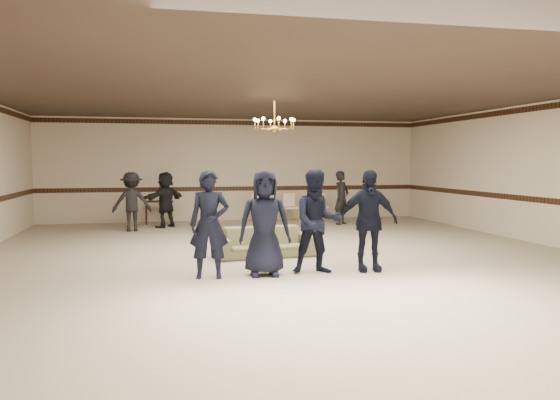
{
  "coord_description": "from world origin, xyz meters",
  "views": [
    {
      "loc": [
        -2.5,
        -10.71,
        1.88
      ],
      "look_at": [
        -0.21,
        -0.5,
        1.15
      ],
      "focal_mm": 36.08,
      "sensor_mm": 36.0,
      "label": 1
    }
  ],
  "objects": [
    {
      "name": "settee",
      "position": [
        -0.39,
        0.07,
        0.29
      ],
      "size": [
        2.05,
        0.95,
        0.58
      ],
      "primitive_type": "imported",
      "rotation": [
        0.0,
        0.0,
        0.09
      ],
      "color": "#626141",
      "rests_on": "floor"
    },
    {
      "name": "chair_rail",
      "position": [
        0.0,
        6.99,
        1.0
      ],
      "size": [
        12.0,
        0.02,
        0.14
      ],
      "primitive_type": "cube",
      "color": "#391C11",
      "rests_on": "wall_back"
    },
    {
      "name": "adult_mid",
      "position": [
        -2.2,
        5.46,
        0.79
      ],
      "size": [
        1.41,
        1.31,
        1.58
      ],
      "primitive_type": "imported",
      "rotation": [
        0.0,
        0.0,
        3.86
      ],
      "color": "black",
      "rests_on": "floor"
    },
    {
      "name": "adult_right",
      "position": [
        2.9,
        5.06,
        0.79
      ],
      "size": [
        0.69,
        0.65,
        1.58
      ],
      "primitive_type": "imported",
      "rotation": [
        0.0,
        0.0,
        0.67
      ],
      "color": "black",
      "rests_on": "floor"
    },
    {
      "name": "room",
      "position": [
        0.0,
        0.0,
        1.6
      ],
      "size": [
        12.01,
        14.01,
        3.21
      ],
      "color": "tan",
      "rests_on": "ground"
    },
    {
      "name": "banquet_chair_left",
      "position": [
        0.62,
        6.23,
        0.44
      ],
      "size": [
        0.44,
        0.44,
        0.88
      ],
      "primitive_type": null,
      "rotation": [
        0.0,
        0.0,
        0.03
      ],
      "color": "silver",
      "rests_on": "floor"
    },
    {
      "name": "boy_b",
      "position": [
        -0.75,
        -1.74,
        0.87
      ],
      "size": [
        0.9,
        0.63,
        1.74
      ],
      "primitive_type": "imported",
      "rotation": [
        0.0,
        0.0,
        -0.09
      ],
      "color": "black",
      "rests_on": "floor"
    },
    {
      "name": "banquet_chair_right",
      "position": [
        2.62,
        6.23,
        0.44
      ],
      "size": [
        0.45,
        0.45,
        0.88
      ],
      "primitive_type": null,
      "rotation": [
        0.0,
        0.0,
        -0.07
      ],
      "color": "silver",
      "rests_on": "floor"
    },
    {
      "name": "chandelier",
      "position": [
        0.0,
        1.0,
        2.88
      ],
      "size": [
        0.94,
        0.94,
        0.89
      ],
      "primitive_type": null,
      "color": "#BD893C",
      "rests_on": "ceiling"
    },
    {
      "name": "crown_molding",
      "position": [
        0.0,
        6.99,
        3.08
      ],
      "size": [
        12.0,
        0.02,
        0.14
      ],
      "primitive_type": "cube",
      "color": "#391C11",
      "rests_on": "wall_back"
    },
    {
      "name": "adult_left",
      "position": [
        -3.1,
        4.76,
        0.79
      ],
      "size": [
        1.05,
        0.64,
        1.58
      ],
      "primitive_type": "imported",
      "rotation": [
        0.0,
        0.0,
        3.19
      ],
      "color": "black",
      "rests_on": "floor"
    },
    {
      "name": "console_table",
      "position": [
        -2.38,
        6.43,
        0.35
      ],
      "size": [
        0.83,
        0.36,
        0.7
      ],
      "primitive_type": "cube",
      "rotation": [
        0.0,
        0.0,
        -0.01
      ],
      "color": "#321A10",
      "rests_on": "floor"
    },
    {
      "name": "boy_c",
      "position": [
        0.15,
        -1.74,
        0.87
      ],
      "size": [
        0.9,
        0.72,
        1.74
      ],
      "primitive_type": "imported",
      "rotation": [
        0.0,
        0.0,
        -0.08
      ],
      "color": "black",
      "rests_on": "floor"
    },
    {
      "name": "boy_d",
      "position": [
        1.05,
        -1.74,
        0.87
      ],
      "size": [
        1.06,
        0.53,
        1.74
      ],
      "primitive_type": "imported",
      "rotation": [
        0.0,
        0.0,
        -0.11
      ],
      "color": "black",
      "rests_on": "floor"
    },
    {
      "name": "banquet_chair_mid",
      "position": [
        1.62,
        6.23,
        0.44
      ],
      "size": [
        0.47,
        0.47,
        0.88
      ],
      "primitive_type": null,
      "rotation": [
        0.0,
        0.0,
        0.1
      ],
      "color": "silver",
      "rests_on": "floor"
    },
    {
      "name": "boy_a",
      "position": [
        -1.65,
        -1.74,
        0.87
      ],
      "size": [
        0.69,
        0.5,
        1.74
      ],
      "primitive_type": "imported",
      "rotation": [
        0.0,
        0.0,
        -0.15
      ],
      "color": "black",
      "rests_on": "floor"
    }
  ]
}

